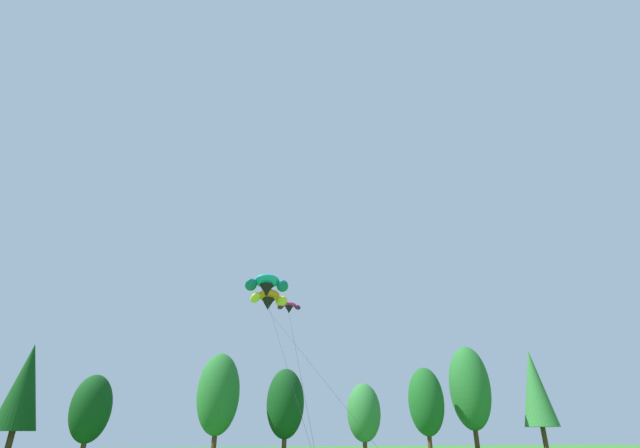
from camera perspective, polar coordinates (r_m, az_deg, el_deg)
name	(u,v)px	position (r m, az deg, el deg)	size (l,w,h in m)	color
treeline_tree_c	(24,386)	(59.81, -33.30, -16.75)	(4.20, 4.20, 11.82)	#472D19
treeline_tree_d	(91,408)	(57.40, -26.96, -20.05)	(4.15, 4.15, 8.71)	#472D19
treeline_tree_e	(218,394)	(58.92, -12.72, -20.17)	(5.01, 5.01, 11.87)	#472D19
treeline_tree_f	(285,403)	(59.68, -4.40, -21.65)	(4.57, 4.57, 10.27)	#472D19
treeline_tree_g	(364,412)	(60.78, 5.55, -22.60)	(4.13, 4.13, 8.65)	#472D19
treeline_tree_h	(426,401)	(69.34, 13.26, -20.97)	(4.90, 4.90, 11.47)	#472D19
treeline_tree_i	(470,388)	(73.26, 18.39, -19.02)	(5.79, 5.79, 14.77)	#472D19
treeline_tree_j	(535,388)	(77.36, 25.53, -18.17)	(4.75, 4.75, 14.32)	#472D19
parafoil_kite_high_magenta	(289,307)	(41.72, -3.93, -10.47)	(4.15, 20.66, 12.58)	#D12893
parafoil_kite_mid_orange	(269,299)	(41.03, -6.51, -9.45)	(5.17, 18.20, 13.45)	orange
parafoil_kite_far_teal	(267,285)	(40.67, -6.74, -7.70)	(4.15, 19.97, 14.65)	teal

